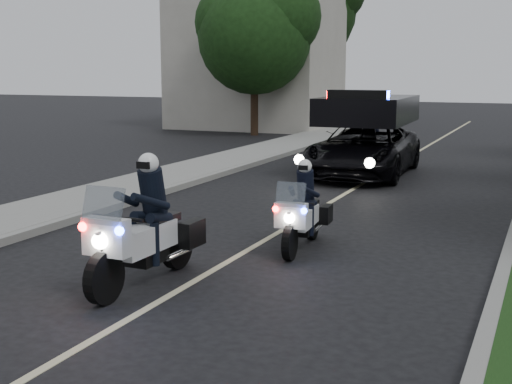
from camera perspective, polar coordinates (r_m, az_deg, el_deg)
ground at (r=9.62m, az=-6.87°, el=-8.34°), size 120.00×120.00×0.00m
curb_left at (r=20.10m, az=-2.65°, el=1.60°), size 0.20×60.00×0.15m
sidewalk_left at (r=20.61m, az=-5.40°, el=1.78°), size 2.00×60.00×0.16m
building_far at (r=36.90m, az=0.02°, el=10.78°), size 8.00×6.00×7.00m
lane_marking at (r=18.70m, az=8.72°, el=0.64°), size 0.12×50.00×0.01m
police_moto_left at (r=10.09m, az=-9.10°, el=-7.50°), size 0.82×2.23×1.88m
police_moto_right at (r=11.90m, az=3.81°, el=-4.68°), size 0.78×1.85×1.54m
police_suv at (r=20.38m, az=8.88°, el=1.40°), size 2.73×5.57×2.66m
bicycle at (r=28.53m, az=9.58°, el=3.82°), size 0.62×1.72×0.90m
cyclist at (r=28.53m, az=9.58°, el=3.82°), size 0.69×0.50×1.77m
tree_left_near at (r=32.54m, az=-0.13°, el=4.71°), size 6.90×6.90×8.75m
tree_left_far at (r=40.47m, az=2.70°, el=5.75°), size 9.90×9.90×12.76m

